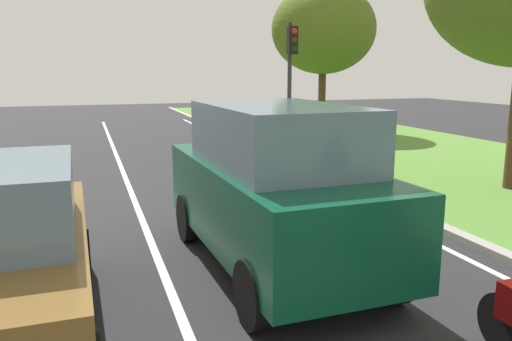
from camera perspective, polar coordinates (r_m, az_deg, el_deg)
The scene contains 8 objects.
ground_plane at distance 12.56m, azimuth -10.81°, elevation -1.55°, with size 60.00×60.00×0.00m, color #262628.
lane_line_center at distance 12.49m, azimuth -14.00°, elevation -1.74°, with size 0.12×32.00×0.01m, color silver.
lane_line_right_edge at distance 13.49m, azimuth 4.50°, elevation -0.48°, with size 0.12×32.00×0.01m, color silver.
grass_verge_right at distance 16.02m, azimuth 20.86°, elevation 0.77°, with size 9.00×48.00×0.06m, color #548433.
curb_right at distance 13.68m, azimuth 6.43°, elevation -0.11°, with size 0.24×48.00×0.12m, color #9E9B93.
car_suv_ahead at distance 6.96m, azimuth 2.20°, elevation -1.79°, with size 2.11×4.57×2.28m.
traffic_light_near_right at distance 17.34m, azimuth 3.94°, elevation 11.88°, with size 0.32×0.50×4.26m.
tree_roadside_far at distance 22.67m, azimuth 7.54°, elevation 15.33°, with size 4.42×4.42×6.28m.
Camera 1 is at (-1.58, 1.84, 2.73)m, focal length 35.86 mm.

